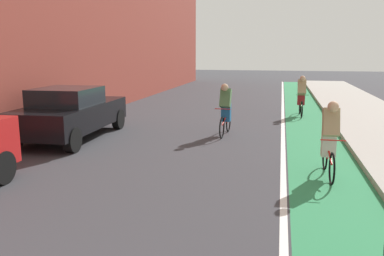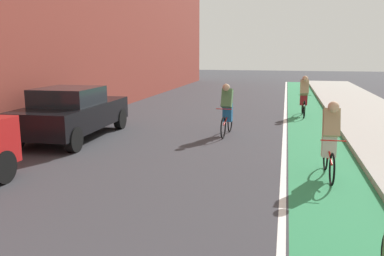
# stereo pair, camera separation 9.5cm
# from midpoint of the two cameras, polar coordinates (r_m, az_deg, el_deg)

# --- Properties ---
(ground_plane) EXTENTS (81.66, 81.66, 0.00)m
(ground_plane) POSITION_cam_midpoint_polar(r_m,az_deg,el_deg) (14.92, 1.91, 0.93)
(ground_plane) COLOR #38383D
(bike_lane_paint) EXTENTS (1.60, 37.12, 0.00)m
(bike_lane_paint) POSITION_cam_midpoint_polar(r_m,az_deg,el_deg) (16.68, 15.69, 1.59)
(bike_lane_paint) COLOR #2D8451
(bike_lane_paint) RESTS_ON ground
(lane_divider_stripe) EXTENTS (0.12, 37.12, 0.00)m
(lane_divider_stripe) POSITION_cam_midpoint_polar(r_m,az_deg,el_deg) (16.65, 12.60, 1.72)
(lane_divider_stripe) COLOR white
(lane_divider_stripe) RESTS_ON ground
(sidewalk_right) EXTENTS (3.21, 37.12, 0.14)m
(sidewalk_right) POSITION_cam_midpoint_polar(r_m,az_deg,el_deg) (16.98, 23.82, 1.46)
(sidewalk_right) COLOR #A8A59E
(sidewalk_right) RESTS_ON ground
(parked_sedan_black) EXTENTS (2.03, 4.42, 1.53)m
(parked_sedan_black) POSITION_cam_midpoint_polar(r_m,az_deg,el_deg) (12.44, -17.06, 2.13)
(parked_sedan_black) COLOR black
(parked_sedan_black) RESTS_ON ground
(cyclist_mid) EXTENTS (0.48, 1.70, 1.60)m
(cyclist_mid) POSITION_cam_midpoint_polar(r_m,az_deg,el_deg) (8.69, 18.64, -1.44)
(cyclist_mid) COLOR black
(cyclist_mid) RESTS_ON ground
(cyclist_trailing) EXTENTS (0.48, 1.70, 1.61)m
(cyclist_trailing) POSITION_cam_midpoint_polar(r_m,az_deg,el_deg) (12.44, 4.57, 2.86)
(cyclist_trailing) COLOR black
(cyclist_trailing) RESTS_ON ground
(cyclist_far) EXTENTS (0.48, 1.73, 1.62)m
(cyclist_far) POSITION_cam_midpoint_polar(r_m,az_deg,el_deg) (16.72, 15.10, 4.58)
(cyclist_far) COLOR black
(cyclist_far) RESTS_ON ground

